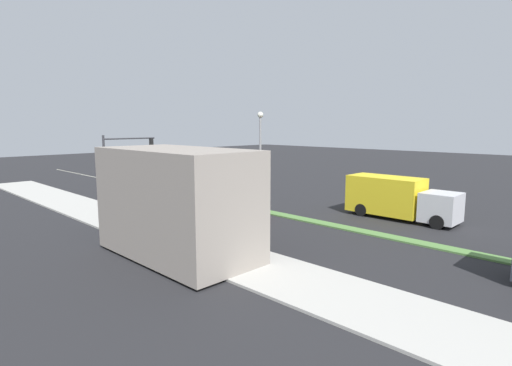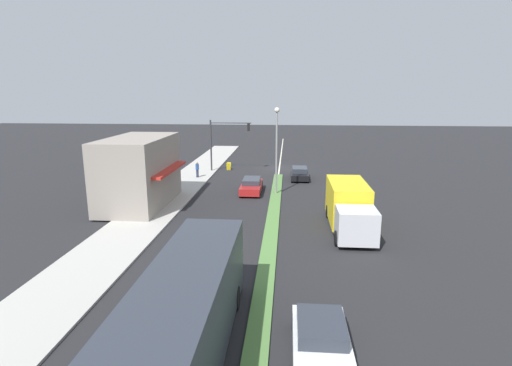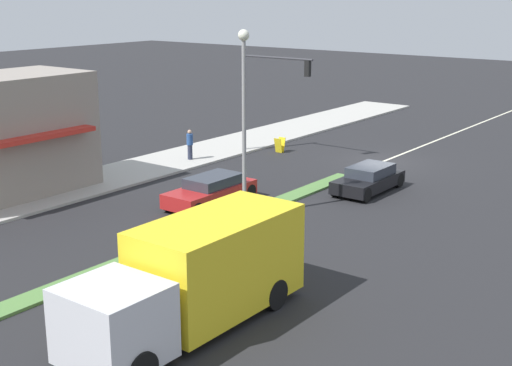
{
  "view_description": "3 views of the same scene",
  "coord_description": "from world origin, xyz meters",
  "px_view_note": "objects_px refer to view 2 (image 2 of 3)",
  "views": [
    {
      "loc": [
        21.5,
        32.72,
        6.46
      ],
      "look_at": [
        -0.21,
        11.48,
        2.08
      ],
      "focal_mm": 28.0,
      "sensor_mm": 36.0,
      "label": 1
    },
    {
      "loc": [
        -0.98,
        45.91,
        8.76
      ],
      "look_at": [
        1.49,
        15.44,
        1.73
      ],
      "focal_mm": 28.0,
      "sensor_mm": 36.0,
      "label": 2
    },
    {
      "loc": [
        -17.07,
        33.89,
        8.86
      ],
      "look_at": [
        -0.8,
        12.42,
        1.6
      ],
      "focal_mm": 50.0,
      "sensor_mm": 36.0,
      "label": 3
    }
  ],
  "objects_px": {
    "pedestrian": "(197,169)",
    "city_bus": "(184,319)",
    "warning_aframe_sign": "(229,166)",
    "delivery_truck": "(349,207)",
    "traffic_signal_main": "(224,137)",
    "street_lamp": "(277,140)",
    "suv_black": "(300,173)",
    "hatchback_red": "(251,186)",
    "van_white": "(321,340)"
  },
  "relations": [
    {
      "from": "pedestrian",
      "to": "suv_black",
      "type": "xyz_separation_m",
      "value": [
        -10.5,
        -0.54,
        -0.39
      ]
    },
    {
      "from": "street_lamp",
      "to": "city_bus",
      "type": "distance_m",
      "value": 23.0
    },
    {
      "from": "street_lamp",
      "to": "warning_aframe_sign",
      "type": "height_order",
      "value": "street_lamp"
    },
    {
      "from": "pedestrian",
      "to": "delivery_truck",
      "type": "height_order",
      "value": "delivery_truck"
    },
    {
      "from": "warning_aframe_sign",
      "to": "hatchback_red",
      "type": "relative_size",
      "value": 0.19
    },
    {
      "from": "pedestrian",
      "to": "city_bus",
      "type": "distance_m",
      "value": 29.21
    },
    {
      "from": "warning_aframe_sign",
      "to": "traffic_signal_main",
      "type": "bearing_deg",
      "value": 67.91
    },
    {
      "from": "pedestrian",
      "to": "hatchback_red",
      "type": "distance_m",
      "value": 8.14
    },
    {
      "from": "traffic_signal_main",
      "to": "warning_aframe_sign",
      "type": "height_order",
      "value": "traffic_signal_main"
    },
    {
      "from": "hatchback_red",
      "to": "traffic_signal_main",
      "type": "bearing_deg",
      "value": -66.87
    },
    {
      "from": "delivery_truck",
      "to": "city_bus",
      "type": "xyz_separation_m",
      "value": [
        7.2,
        14.2,
        0.28
      ]
    },
    {
      "from": "warning_aframe_sign",
      "to": "delivery_truck",
      "type": "distance_m",
      "value": 21.93
    },
    {
      "from": "traffic_signal_main",
      "to": "city_bus",
      "type": "distance_m",
      "value": 32.68
    },
    {
      "from": "warning_aframe_sign",
      "to": "van_white",
      "type": "xyz_separation_m",
      "value": [
        -7.95,
        32.36,
        0.18
      ]
    },
    {
      "from": "street_lamp",
      "to": "delivery_truck",
      "type": "distance_m",
      "value": 10.39
    },
    {
      "from": "delivery_truck",
      "to": "van_white",
      "type": "distance_m",
      "value": 13.59
    },
    {
      "from": "suv_black",
      "to": "city_bus",
      "type": "bearing_deg",
      "value": 81.4
    },
    {
      "from": "street_lamp",
      "to": "pedestrian",
      "type": "height_order",
      "value": "street_lamp"
    },
    {
      "from": "delivery_truck",
      "to": "suv_black",
      "type": "distance_m",
      "value": 15.18
    },
    {
      "from": "traffic_signal_main",
      "to": "street_lamp",
      "type": "relative_size",
      "value": 0.76
    },
    {
      "from": "street_lamp",
      "to": "suv_black",
      "type": "height_order",
      "value": "street_lamp"
    },
    {
      "from": "traffic_signal_main",
      "to": "street_lamp",
      "type": "height_order",
      "value": "street_lamp"
    },
    {
      "from": "traffic_signal_main",
      "to": "street_lamp",
      "type": "distance_m",
      "value": 11.49
    },
    {
      "from": "city_bus",
      "to": "van_white",
      "type": "height_order",
      "value": "city_bus"
    },
    {
      "from": "street_lamp",
      "to": "city_bus",
      "type": "xyz_separation_m",
      "value": [
        2.2,
        22.69,
        -3.03
      ]
    },
    {
      "from": "warning_aframe_sign",
      "to": "delivery_truck",
      "type": "relative_size",
      "value": 0.11
    },
    {
      "from": "hatchback_red",
      "to": "van_white",
      "type": "xyz_separation_m",
      "value": [
        -4.4,
        22.24,
        0.01
      ]
    },
    {
      "from": "street_lamp",
      "to": "van_white",
      "type": "height_order",
      "value": "street_lamp"
    },
    {
      "from": "hatchback_red",
      "to": "city_bus",
      "type": "bearing_deg",
      "value": 90.0
    },
    {
      "from": "van_white",
      "to": "city_bus",
      "type": "bearing_deg",
      "value": 11.99
    },
    {
      "from": "warning_aframe_sign",
      "to": "van_white",
      "type": "distance_m",
      "value": 33.32
    },
    {
      "from": "delivery_truck",
      "to": "hatchback_red",
      "type": "xyz_separation_m",
      "value": [
        7.2,
        -8.98,
        -0.87
      ]
    },
    {
      "from": "street_lamp",
      "to": "suv_black",
      "type": "relative_size",
      "value": 1.83
    },
    {
      "from": "street_lamp",
      "to": "van_white",
      "type": "relative_size",
      "value": 1.9
    },
    {
      "from": "traffic_signal_main",
      "to": "suv_black",
      "type": "bearing_deg",
      "value": 158.53
    },
    {
      "from": "city_bus",
      "to": "hatchback_red",
      "type": "height_order",
      "value": "city_bus"
    },
    {
      "from": "warning_aframe_sign",
      "to": "suv_black",
      "type": "height_order",
      "value": "suv_black"
    },
    {
      "from": "hatchback_red",
      "to": "delivery_truck",
      "type": "bearing_deg",
      "value": 128.74
    },
    {
      "from": "warning_aframe_sign",
      "to": "suv_black",
      "type": "relative_size",
      "value": 0.21
    },
    {
      "from": "traffic_signal_main",
      "to": "suv_black",
      "type": "xyz_separation_m",
      "value": [
        -8.32,
        3.27,
        -3.32
      ]
    },
    {
      "from": "traffic_signal_main",
      "to": "van_white",
      "type": "height_order",
      "value": "traffic_signal_main"
    },
    {
      "from": "traffic_signal_main",
      "to": "hatchback_red",
      "type": "height_order",
      "value": "traffic_signal_main"
    },
    {
      "from": "suv_black",
      "to": "delivery_truck",
      "type": "bearing_deg",
      "value": 100.65
    },
    {
      "from": "street_lamp",
      "to": "pedestrian",
      "type": "xyz_separation_m",
      "value": [
        8.3,
        -5.87,
        -3.81
      ]
    },
    {
      "from": "pedestrian",
      "to": "van_white",
      "type": "relative_size",
      "value": 0.42
    },
    {
      "from": "pedestrian",
      "to": "street_lamp",
      "type": "bearing_deg",
      "value": 144.74
    },
    {
      "from": "suv_black",
      "to": "van_white",
      "type": "xyz_separation_m",
      "value": [
        -0.0,
        28.16,
        0.03
      ]
    },
    {
      "from": "city_bus",
      "to": "hatchback_red",
      "type": "relative_size",
      "value": 2.52
    },
    {
      "from": "traffic_signal_main",
      "to": "pedestrian",
      "type": "distance_m",
      "value": 5.28
    },
    {
      "from": "suv_black",
      "to": "hatchback_red",
      "type": "bearing_deg",
      "value": 53.35
    }
  ]
}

